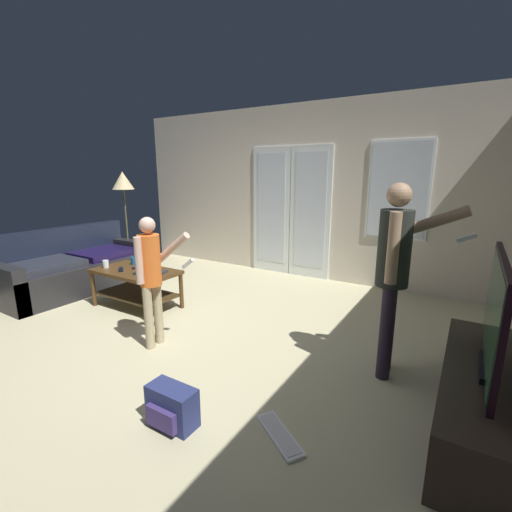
{
  "coord_description": "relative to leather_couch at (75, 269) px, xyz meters",
  "views": [
    {
      "loc": [
        2.48,
        -2.49,
        1.64
      ],
      "look_at": [
        0.85,
        0.17,
        0.91
      ],
      "focal_mm": 24.7,
      "sensor_mm": 36.0,
      "label": 1
    }
  ],
  "objects": [
    {
      "name": "leather_couch",
      "position": [
        0.0,
        0.0,
        0.0
      ],
      "size": [
        0.92,
        2.05,
        0.87
      ],
      "color": "#242325",
      "rests_on": "ground_plane"
    },
    {
      "name": "flat_screen_tv",
      "position": [
        5.0,
        -0.3,
        0.49
      ],
      "size": [
        0.08,
        1.21,
        0.74
      ],
      "color": "black",
      "rests_on": "tv_stand"
    },
    {
      "name": "cup_near_edge",
      "position": [
        0.93,
        -0.14,
        0.24
      ],
      "size": [
        0.07,
        0.07,
        0.1
      ],
      "primitive_type": "cylinder",
      "color": "white",
      "rests_on": "coffee_table"
    },
    {
      "name": "dvd_remote_slim",
      "position": [
        1.33,
        0.05,
        0.2
      ],
      "size": [
        0.16,
        0.16,
        0.02
      ],
      "primitive_type": "cube",
      "rotation": [
        0.0,
        0.0,
        0.78
      ],
      "color": "black",
      "rests_on": "coffee_table"
    },
    {
      "name": "tv_stand",
      "position": [
        5.0,
        -0.3,
        -0.09
      ],
      "size": [
        0.48,
        1.66,
        0.41
      ],
      "color": "#32261E",
      "rests_on": "ground_plane"
    },
    {
      "name": "coffee_table",
      "position": [
        1.34,
        -0.02,
        0.06
      ],
      "size": [
        1.07,
        0.59,
        0.48
      ],
      "color": "#4B3117",
      "rests_on": "ground_plane"
    },
    {
      "name": "tv_remote_black",
      "position": [
        1.2,
        -0.12,
        0.2
      ],
      "size": [
        0.17,
        0.14,
        0.02
      ],
      "primitive_type": "cube",
      "rotation": [
        0.0,
        0.0,
        -0.65
      ],
      "color": "black",
      "rests_on": "coffee_table"
    },
    {
      "name": "backpack",
      "position": [
        3.25,
        -1.36,
        -0.16
      ],
      "size": [
        0.34,
        0.21,
        0.27
      ],
      "color": "navy",
      "rests_on": "ground_plane"
    },
    {
      "name": "person_child",
      "position": [
        2.31,
        -0.62,
        0.46
      ],
      "size": [
        0.49,
        0.37,
        1.26
      ],
      "color": "tan",
      "rests_on": "ground_plane"
    },
    {
      "name": "loose_keyboard",
      "position": [
        3.92,
        -1.08,
        -0.28
      ],
      "size": [
        0.44,
        0.35,
        0.02
      ],
      "color": "white",
      "rests_on": "ground_plane"
    },
    {
      "name": "wall_back_with_doors",
      "position": [
        2.37,
        2.38,
        1.03
      ],
      "size": [
        6.07,
        0.09,
        2.71
      ],
      "color": "beige",
      "rests_on": "ground_plane"
    },
    {
      "name": "person_adult",
      "position": [
        4.33,
        0.05,
        0.66
      ],
      "size": [
        0.67,
        0.48,
        1.58
      ],
      "color": "#291F2F",
      "rests_on": "ground_plane"
    },
    {
      "name": "ground_plane",
      "position": [
        2.32,
        -0.32,
        -0.3
      ],
      "size": [
        6.07,
        5.47,
        0.02
      ],
      "primitive_type": "cube",
      "color": "beige"
    },
    {
      "name": "laptop_closed",
      "position": [
        1.62,
        -0.02,
        0.2
      ],
      "size": [
        0.37,
        0.31,
        0.03
      ],
      "primitive_type": "cube",
      "rotation": [
        0.0,
        0.0,
        0.21
      ],
      "color": "#30333B",
      "rests_on": "coffee_table"
    },
    {
      "name": "floor_lamp",
      "position": [
        -0.31,
        1.21,
        1.16
      ],
      "size": [
        0.36,
        0.36,
        1.67
      ],
      "color": "#2E3122",
      "rests_on": "ground_plane"
    },
    {
      "name": "cup_by_laptop",
      "position": [
        1.1,
        0.16,
        0.24
      ],
      "size": [
        0.08,
        0.08,
        0.1
      ],
      "primitive_type": "cylinder",
      "color": "#155690",
      "rests_on": "coffee_table"
    }
  ]
}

